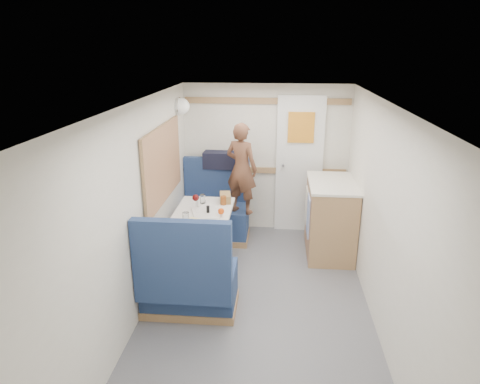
# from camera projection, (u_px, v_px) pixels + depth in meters

# --- Properties ---
(floor) EXTENTS (4.50, 4.50, 0.00)m
(floor) POSITION_uv_depth(u_px,v_px,m) (256.00, 324.00, 3.98)
(floor) COLOR #515156
(floor) RESTS_ON ground
(ceiling) EXTENTS (4.50, 4.50, 0.00)m
(ceiling) POSITION_uv_depth(u_px,v_px,m) (259.00, 107.00, 3.33)
(ceiling) COLOR silver
(ceiling) RESTS_ON wall_back
(wall_back) EXTENTS (2.20, 0.02, 2.00)m
(wall_back) POSITION_uv_depth(u_px,v_px,m) (266.00, 159.00, 5.78)
(wall_back) COLOR silver
(wall_back) RESTS_ON floor
(wall_left) EXTENTS (0.02, 4.50, 2.00)m
(wall_left) POSITION_uv_depth(u_px,v_px,m) (132.00, 221.00, 3.75)
(wall_left) COLOR silver
(wall_left) RESTS_ON floor
(wall_right) EXTENTS (0.02, 4.50, 2.00)m
(wall_right) POSITION_uv_depth(u_px,v_px,m) (389.00, 230.00, 3.56)
(wall_right) COLOR silver
(wall_right) RESTS_ON floor
(oak_trim_low) EXTENTS (2.15, 0.02, 0.08)m
(oak_trim_low) POSITION_uv_depth(u_px,v_px,m) (266.00, 170.00, 5.81)
(oak_trim_low) COLOR #8F6040
(oak_trim_low) RESTS_ON wall_back
(oak_trim_high) EXTENTS (2.15, 0.02, 0.08)m
(oak_trim_high) POSITION_uv_depth(u_px,v_px,m) (267.00, 101.00, 5.51)
(oak_trim_high) COLOR #8F6040
(oak_trim_high) RESTS_ON wall_back
(side_window) EXTENTS (0.04, 1.30, 0.72)m
(side_window) POSITION_uv_depth(u_px,v_px,m) (162.00, 163.00, 4.61)
(side_window) COLOR #A1A88E
(side_window) RESTS_ON wall_left
(rear_door) EXTENTS (0.62, 0.12, 1.86)m
(rear_door) POSITION_uv_depth(u_px,v_px,m) (299.00, 163.00, 5.72)
(rear_door) COLOR white
(rear_door) RESTS_ON wall_back
(dinette_table) EXTENTS (0.62, 0.92, 0.72)m
(dinette_table) POSITION_uv_depth(u_px,v_px,m) (203.00, 223.00, 4.80)
(dinette_table) COLOR white
(dinette_table) RESTS_ON floor
(bench_far) EXTENTS (0.90, 0.59, 1.05)m
(bench_far) POSITION_uv_depth(u_px,v_px,m) (215.00, 216.00, 5.70)
(bench_far) COLOR navy
(bench_far) RESTS_ON floor
(bench_near) EXTENTS (0.90, 0.59, 1.05)m
(bench_near) POSITION_uv_depth(u_px,v_px,m) (189.00, 285.00, 4.07)
(bench_near) COLOR navy
(bench_near) RESTS_ON floor
(ledge) EXTENTS (0.90, 0.14, 0.04)m
(ledge) POSITION_uv_depth(u_px,v_px,m) (217.00, 169.00, 5.75)
(ledge) COLOR #8F6040
(ledge) RESTS_ON bench_far
(dome_light) EXTENTS (0.20, 0.20, 0.20)m
(dome_light) POSITION_uv_depth(u_px,v_px,m) (181.00, 106.00, 5.25)
(dome_light) COLOR white
(dome_light) RESTS_ON wall_left
(galley_counter) EXTENTS (0.57, 0.92, 0.92)m
(galley_counter) POSITION_uv_depth(u_px,v_px,m) (330.00, 217.00, 5.22)
(galley_counter) COLOR #8F6040
(galley_counter) RESTS_ON floor
(person) EXTENTS (0.49, 0.42, 1.14)m
(person) POSITION_uv_depth(u_px,v_px,m) (241.00, 169.00, 5.26)
(person) COLOR brown
(person) RESTS_ON bench_far
(duffel_bag) EXTENTS (0.47, 0.24, 0.22)m
(duffel_bag) POSITION_uv_depth(u_px,v_px,m) (221.00, 160.00, 5.70)
(duffel_bag) COLOR black
(duffel_bag) RESTS_ON ledge
(tray) EXTENTS (0.36, 0.41, 0.02)m
(tray) POSITION_uv_depth(u_px,v_px,m) (205.00, 213.00, 4.65)
(tray) COLOR silver
(tray) RESTS_ON dinette_table
(orange_fruit) EXTENTS (0.07, 0.07, 0.07)m
(orange_fruit) POSITION_uv_depth(u_px,v_px,m) (221.00, 211.00, 4.58)
(orange_fruit) COLOR orange
(orange_fruit) RESTS_ON tray
(cheese_block) EXTENTS (0.12, 0.10, 0.04)m
(cheese_block) POSITION_uv_depth(u_px,v_px,m) (194.00, 220.00, 4.38)
(cheese_block) COLOR #D4C77A
(cheese_block) RESTS_ON tray
(wine_glass) EXTENTS (0.08, 0.08, 0.17)m
(wine_glass) POSITION_uv_depth(u_px,v_px,m) (196.00, 198.00, 4.76)
(wine_glass) COLOR white
(wine_glass) RESTS_ON dinette_table
(tumbler_left) EXTENTS (0.07, 0.07, 0.12)m
(tumbler_left) POSITION_uv_depth(u_px,v_px,m) (186.00, 218.00, 4.39)
(tumbler_left) COLOR white
(tumbler_left) RESTS_ON dinette_table
(tumbler_right) EXTENTS (0.06, 0.06, 0.11)m
(tumbler_right) POSITION_uv_depth(u_px,v_px,m) (203.00, 199.00, 4.95)
(tumbler_right) COLOR white
(tumbler_right) RESTS_ON dinette_table
(beer_glass) EXTENTS (0.07, 0.07, 0.10)m
(beer_glass) POSITION_uv_depth(u_px,v_px,m) (224.00, 200.00, 4.91)
(beer_glass) COLOR brown
(beer_glass) RESTS_ON dinette_table
(pepper_grinder) EXTENTS (0.04, 0.04, 0.10)m
(pepper_grinder) POSITION_uv_depth(u_px,v_px,m) (208.00, 210.00, 4.63)
(pepper_grinder) COLOR black
(pepper_grinder) RESTS_ON dinette_table
(salt_grinder) EXTENTS (0.04, 0.04, 0.10)m
(salt_grinder) POSITION_uv_depth(u_px,v_px,m) (198.00, 204.00, 4.80)
(salt_grinder) COLOR white
(salt_grinder) RESTS_ON dinette_table
(bread_loaf) EXTENTS (0.16, 0.25, 0.10)m
(bread_loaf) POSITION_uv_depth(u_px,v_px,m) (225.00, 198.00, 5.01)
(bread_loaf) COLOR brown
(bread_loaf) RESTS_ON dinette_table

